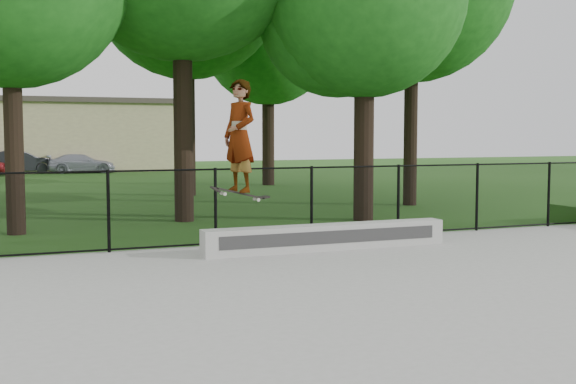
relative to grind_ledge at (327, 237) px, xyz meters
name	(u,v)px	position (x,y,z in m)	size (l,w,h in m)	color
ground	(499,309)	(0.20, -4.70, -0.30)	(100.00, 100.00, 0.00)	#245217
concrete_slab	(499,306)	(0.20, -4.70, -0.27)	(14.00, 12.00, 0.06)	gray
grind_ledge	(327,237)	(0.00, 0.00, 0.00)	(4.75, 0.40, 0.47)	#A9AAA5
car_b	(18,162)	(-4.68, 30.65, 0.36)	(1.39, 3.61, 1.31)	black
car_c	(81,163)	(-1.31, 30.26, 0.24)	(1.51, 3.42, 1.08)	#8F91A2
skater_airborne	(240,137)	(-1.78, -0.26, 1.84)	(0.82, 0.82, 2.10)	black
chainlink_fence	(312,203)	(0.20, 1.20, 0.51)	(16.06, 0.06, 1.50)	black
distant_building	(67,135)	(-1.80, 33.30, 1.87)	(12.40, 6.40, 4.30)	#BFB486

